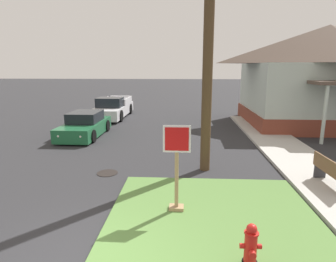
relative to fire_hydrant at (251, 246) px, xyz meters
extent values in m
cube|color=#567F3D|center=(-0.48, 1.74, -0.42)|extent=(4.96, 4.61, 0.08)
cube|color=#B2AFA8|center=(3.20, 6.42, -0.40)|extent=(2.20, 18.71, 0.12)
cylinder|color=red|center=(0.00, 0.00, -0.03)|extent=(0.22, 0.22, 0.54)
cylinder|color=red|center=(0.00, 0.00, 0.26)|extent=(0.25, 0.25, 0.03)
sphere|color=red|center=(0.00, 0.00, 0.33)|extent=(0.19, 0.19, 0.19)
cube|color=red|center=(0.00, 0.00, 0.40)|extent=(0.04, 0.04, 0.04)
cylinder|color=red|center=(-0.15, 0.00, 0.00)|extent=(0.08, 0.09, 0.09)
cylinder|color=red|center=(0.15, 0.00, 0.00)|extent=(0.08, 0.09, 0.09)
cylinder|color=red|center=(0.00, -0.16, -0.05)|extent=(0.12, 0.09, 0.12)
cube|color=#A3845B|center=(-1.36, 2.00, 0.66)|extent=(0.09, 0.09, 2.08)
cube|color=#A3845B|center=(-1.36, 2.00, -0.34)|extent=(0.36, 0.29, 0.08)
cube|color=white|center=(-1.36, 1.95, 1.43)|extent=(0.65, 0.02, 0.65)
cube|color=red|center=(-1.36, 1.94, 1.43)|extent=(0.56, 0.02, 0.56)
cylinder|color=black|center=(-3.77, 4.53, -0.45)|extent=(0.70, 0.70, 0.02)
cube|color=#1E6038|center=(-6.32, 9.72, -0.05)|extent=(1.74, 4.04, 0.64)
cube|color=black|center=(-6.32, 9.92, 0.51)|extent=(1.48, 1.86, 0.56)
cylinder|color=black|center=(-5.52, 8.47, -0.15)|extent=(0.22, 0.62, 0.62)
cylinder|color=black|center=(-7.13, 8.48, -0.15)|extent=(0.22, 0.62, 0.62)
cylinder|color=black|center=(-5.51, 10.97, -0.15)|extent=(0.22, 0.62, 0.62)
cylinder|color=black|center=(-7.12, 10.98, -0.15)|extent=(0.22, 0.62, 0.62)
sphere|color=white|center=(-5.82, 7.75, 0.01)|extent=(0.14, 0.14, 0.14)
sphere|color=red|center=(-5.79, 11.69, 0.01)|extent=(0.12, 0.12, 0.12)
sphere|color=white|center=(-6.85, 7.76, 0.01)|extent=(0.14, 0.14, 0.14)
sphere|color=red|center=(-6.82, 11.70, 0.01)|extent=(0.12, 0.12, 0.12)
cube|color=silver|center=(-6.23, 15.47, 0.04)|extent=(1.92, 5.44, 0.68)
cube|color=black|center=(-6.24, 14.71, 0.68)|extent=(1.66, 1.42, 0.68)
cube|color=silver|center=(-5.34, 16.41, 0.60)|extent=(0.12, 2.28, 0.44)
cube|color=silver|center=(-7.11, 16.43, 0.60)|extent=(0.12, 2.28, 0.44)
cube|color=silver|center=(-6.21, 18.13, 0.60)|extent=(1.69, 0.12, 0.44)
cylinder|color=black|center=(-5.37, 13.83, -0.08)|extent=(0.27, 0.76, 0.76)
cylinder|color=black|center=(-7.13, 13.85, -0.08)|extent=(0.27, 0.76, 0.76)
cylinder|color=black|center=(-5.34, 17.09, -0.08)|extent=(0.27, 0.76, 0.76)
cylinder|color=black|center=(-7.10, 17.10, -0.08)|extent=(0.27, 0.76, 0.76)
cube|color=brown|center=(3.12, 3.55, 0.10)|extent=(0.45, 1.57, 0.06)
cube|color=brown|center=(2.94, 3.54, 0.32)|extent=(0.10, 1.56, 0.38)
cube|color=#2D2D33|center=(3.10, 4.25, -0.13)|extent=(0.36, 0.07, 0.41)
cylinder|color=#4C3823|center=(-0.45, 5.08, 4.41)|extent=(0.34, 0.34, 9.73)
cube|color=brown|center=(7.23, 13.52, -0.01)|extent=(8.81, 6.87, 0.90)
cube|color=#B2C1B7|center=(7.23, 13.52, 1.86)|extent=(8.63, 6.73, 2.84)
pyramid|color=brown|center=(7.23, 13.52, 4.37)|extent=(9.25, 7.22, 2.18)
cylinder|color=#B2C1B7|center=(5.24, 8.83, 0.94)|extent=(0.16, 0.16, 2.80)
camera|label=1|loc=(-1.20, -4.55, 3.08)|focal=30.75mm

